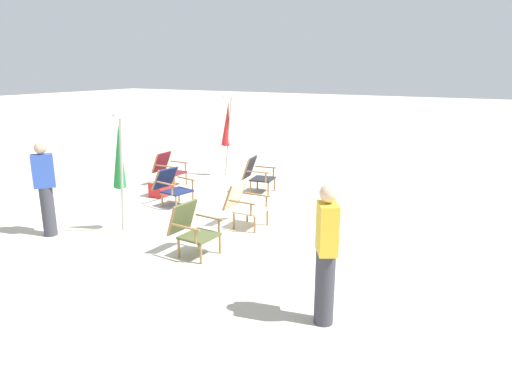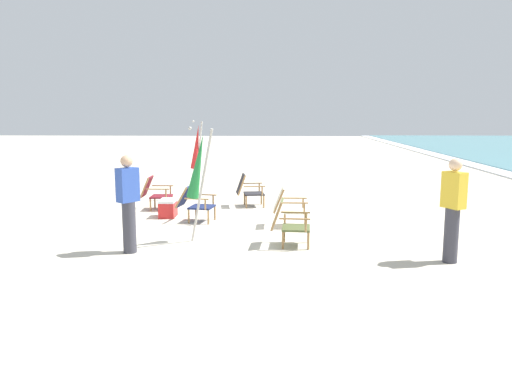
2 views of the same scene
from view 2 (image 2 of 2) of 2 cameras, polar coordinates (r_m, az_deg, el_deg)
ground_plane at (r=10.86m, az=-5.93°, el=-3.27°), size 80.00×80.00×0.00m
beach_chair_back_left at (r=10.74m, az=-7.08°, el=-1.14°), size 0.69×0.85×0.78m
beach_chair_back_right at (r=12.37m, az=-0.92°, el=0.32°), size 0.68×0.76×0.82m
beach_chair_front_left at (r=12.20m, az=-11.50°, el=0.00°), size 0.61×0.72×0.81m
beach_chair_front_right at (r=8.72m, az=3.63°, el=-3.38°), size 0.62×0.71×0.82m
beach_chair_mid_center at (r=10.20m, az=3.66°, el=-1.58°), size 0.60×0.70×0.81m
umbrella_furled_green at (r=8.84m, az=-6.66°, el=2.80°), size 0.45×0.58×2.07m
umbrella_furled_red at (r=13.38m, az=-6.80°, el=5.03°), size 0.26×0.37×2.12m
person_near_chairs at (r=8.23m, az=21.57°, el=-1.86°), size 0.39×0.34×1.63m
person_by_waterline at (r=8.46m, az=-14.39°, el=-1.22°), size 0.39×0.37×1.63m
cooler_box at (r=11.31m, az=-10.02°, el=-1.82°), size 0.49×0.35×0.40m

